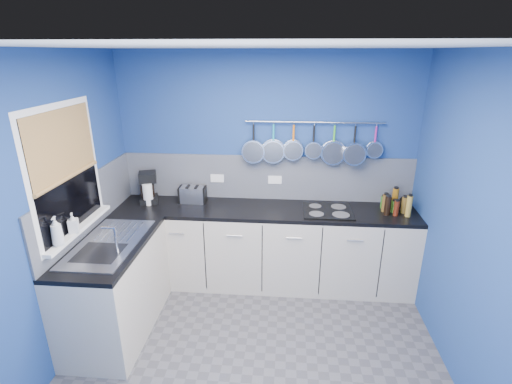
# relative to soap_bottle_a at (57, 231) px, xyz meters

# --- Properties ---
(floor) EXTENTS (3.20, 3.00, 0.02)m
(floor) POSITION_rel_soap_bottle_a_xyz_m (1.53, 0.03, -1.18)
(floor) COLOR #47474C
(floor) RESTS_ON ground
(ceiling) EXTENTS (3.20, 3.00, 0.02)m
(ceiling) POSITION_rel_soap_bottle_a_xyz_m (1.53, 0.03, 1.34)
(ceiling) COLOR white
(ceiling) RESTS_ON ground
(wall_back) EXTENTS (3.20, 0.02, 2.50)m
(wall_back) POSITION_rel_soap_bottle_a_xyz_m (1.53, 1.54, 0.08)
(wall_back) COLOR navy
(wall_back) RESTS_ON ground
(wall_left) EXTENTS (0.02, 3.00, 2.50)m
(wall_left) POSITION_rel_soap_bottle_a_xyz_m (-0.08, 0.03, 0.08)
(wall_left) COLOR navy
(wall_left) RESTS_ON ground
(wall_right) EXTENTS (0.02, 3.00, 2.50)m
(wall_right) POSITION_rel_soap_bottle_a_xyz_m (3.14, 0.03, 0.08)
(wall_right) COLOR navy
(wall_right) RESTS_ON ground
(backsplash_back) EXTENTS (3.20, 0.02, 0.50)m
(backsplash_back) POSITION_rel_soap_bottle_a_xyz_m (1.53, 1.52, -0.02)
(backsplash_back) COLOR slate
(backsplash_back) RESTS_ON wall_back
(backsplash_left) EXTENTS (0.02, 1.80, 0.50)m
(backsplash_left) POSITION_rel_soap_bottle_a_xyz_m (-0.06, 0.63, -0.02)
(backsplash_left) COLOR slate
(backsplash_left) RESTS_ON wall_left
(cabinet_run_back) EXTENTS (3.20, 0.60, 0.86)m
(cabinet_run_back) POSITION_rel_soap_bottle_a_xyz_m (1.53, 1.23, -0.74)
(cabinet_run_back) COLOR #B9AE9D
(cabinet_run_back) RESTS_ON ground
(worktop_back) EXTENTS (3.20, 0.60, 0.04)m
(worktop_back) POSITION_rel_soap_bottle_a_xyz_m (1.53, 1.23, -0.29)
(worktop_back) COLOR black
(worktop_back) RESTS_ON cabinet_run_back
(cabinet_run_left) EXTENTS (0.60, 1.20, 0.86)m
(cabinet_run_left) POSITION_rel_soap_bottle_a_xyz_m (0.23, 0.33, -0.74)
(cabinet_run_left) COLOR #B9AE9D
(cabinet_run_left) RESTS_ON ground
(worktop_left) EXTENTS (0.60, 1.20, 0.04)m
(worktop_left) POSITION_rel_soap_bottle_a_xyz_m (0.23, 0.33, -0.29)
(worktop_left) COLOR black
(worktop_left) RESTS_ON cabinet_run_left
(window_frame) EXTENTS (0.01, 1.00, 1.10)m
(window_frame) POSITION_rel_soap_bottle_a_xyz_m (-0.05, 0.33, 0.38)
(window_frame) COLOR white
(window_frame) RESTS_ON wall_left
(window_glass) EXTENTS (0.01, 0.90, 1.00)m
(window_glass) POSITION_rel_soap_bottle_a_xyz_m (-0.04, 0.33, 0.38)
(window_glass) COLOR black
(window_glass) RESTS_ON wall_left
(bamboo_blind) EXTENTS (0.01, 0.90, 0.55)m
(bamboo_blind) POSITION_rel_soap_bottle_a_xyz_m (-0.03, 0.33, 0.61)
(bamboo_blind) COLOR tan
(bamboo_blind) RESTS_ON wall_left
(window_sill) EXTENTS (0.10, 0.98, 0.03)m
(window_sill) POSITION_rel_soap_bottle_a_xyz_m (-0.02, 0.33, -0.13)
(window_sill) COLOR white
(window_sill) RESTS_ON wall_left
(sink_unit) EXTENTS (0.50, 0.95, 0.01)m
(sink_unit) POSITION_rel_soap_bottle_a_xyz_m (0.23, 0.33, -0.27)
(sink_unit) COLOR silver
(sink_unit) RESTS_ON worktop_left
(mixer_tap) EXTENTS (0.12, 0.08, 0.26)m
(mixer_tap) POSITION_rel_soap_bottle_a_xyz_m (0.39, 0.15, -0.14)
(mixer_tap) COLOR silver
(mixer_tap) RESTS_ON worktop_left
(socket_left) EXTENTS (0.15, 0.01, 0.09)m
(socket_left) POSITION_rel_soap_bottle_a_xyz_m (0.98, 1.50, -0.04)
(socket_left) COLOR white
(socket_left) RESTS_ON backsplash_back
(socket_right) EXTENTS (0.15, 0.01, 0.09)m
(socket_right) POSITION_rel_soap_bottle_a_xyz_m (1.63, 1.50, -0.04)
(socket_right) COLOR white
(socket_right) RESTS_ON backsplash_back
(pot_rail) EXTENTS (1.45, 0.02, 0.02)m
(pot_rail) POSITION_rel_soap_bottle_a_xyz_m (2.03, 1.48, 0.61)
(pot_rail) COLOR silver
(pot_rail) RESTS_ON wall_back
(soap_bottle_a) EXTENTS (0.11, 0.11, 0.24)m
(soap_bottle_a) POSITION_rel_soap_bottle_a_xyz_m (0.00, 0.00, 0.00)
(soap_bottle_a) COLOR white
(soap_bottle_a) RESTS_ON window_sill
(soap_bottle_b) EXTENTS (0.10, 0.10, 0.17)m
(soap_bottle_b) POSITION_rel_soap_bottle_a_xyz_m (0.00, 0.23, -0.03)
(soap_bottle_b) COLOR white
(soap_bottle_b) RESTS_ON window_sill
(paper_towel) EXTENTS (0.13, 0.13, 0.24)m
(paper_towel) POSITION_rel_soap_bottle_a_xyz_m (0.26, 1.23, -0.15)
(paper_towel) COLOR white
(paper_towel) RESTS_ON worktop_back
(coffee_maker) EXTENTS (0.25, 0.26, 0.34)m
(coffee_maker) POSITION_rel_soap_bottle_a_xyz_m (0.25, 1.29, -0.10)
(coffee_maker) COLOR black
(coffee_maker) RESTS_ON worktop_back
(toaster) EXTENTS (0.28, 0.17, 0.18)m
(toaster) POSITION_rel_soap_bottle_a_xyz_m (0.73, 1.34, -0.18)
(toaster) COLOR silver
(toaster) RESTS_ON worktop_back
(canister) EXTENTS (0.12, 0.12, 0.14)m
(canister) POSITION_rel_soap_bottle_a_xyz_m (0.76, 1.35, -0.20)
(canister) COLOR silver
(canister) RESTS_ON worktop_back
(hob) EXTENTS (0.51, 0.45, 0.01)m
(hob) POSITION_rel_soap_bottle_a_xyz_m (2.20, 1.20, -0.26)
(hob) COLOR black
(hob) RESTS_ON worktop_back
(pan_0) EXTENTS (0.25, 0.08, 0.44)m
(pan_0) POSITION_rel_soap_bottle_a_xyz_m (1.40, 1.47, 0.39)
(pan_0) COLOR silver
(pan_0) RESTS_ON pot_rail
(pan_1) EXTENTS (0.25, 0.06, 0.44)m
(pan_1) POSITION_rel_soap_bottle_a_xyz_m (1.61, 1.47, 0.39)
(pan_1) COLOR silver
(pan_1) RESTS_ON pot_rail
(pan_2) EXTENTS (0.21, 0.07, 0.40)m
(pan_2) POSITION_rel_soap_bottle_a_xyz_m (1.82, 1.47, 0.41)
(pan_2) COLOR silver
(pan_2) RESTS_ON pot_rail
(pan_3) EXTENTS (0.18, 0.10, 0.37)m
(pan_3) POSITION_rel_soap_bottle_a_xyz_m (2.03, 1.47, 0.42)
(pan_3) COLOR silver
(pan_3) RESTS_ON pot_rail
(pan_4) EXTENTS (0.26, 0.06, 0.45)m
(pan_4) POSITION_rel_soap_bottle_a_xyz_m (2.24, 1.47, 0.39)
(pan_4) COLOR silver
(pan_4) RESTS_ON pot_rail
(pan_5) EXTENTS (0.24, 0.12, 0.43)m
(pan_5) POSITION_rel_soap_bottle_a_xyz_m (2.45, 1.47, 0.40)
(pan_5) COLOR silver
(pan_5) RESTS_ON pot_rail
(pan_6) EXTENTS (0.17, 0.06, 0.36)m
(pan_6) POSITION_rel_soap_bottle_a_xyz_m (2.67, 1.47, 0.43)
(pan_6) COLOR silver
(pan_6) RESTS_ON pot_rail
(condiment_0) EXTENTS (0.07, 0.07, 0.11)m
(condiment_0) POSITION_rel_soap_bottle_a_xyz_m (2.99, 1.35, -0.21)
(condiment_0) COLOR black
(condiment_0) RESTS_ON worktop_back
(condiment_1) EXTENTS (0.06, 0.06, 0.22)m
(condiment_1) POSITION_rel_soap_bottle_a_xyz_m (2.90, 1.34, -0.16)
(condiment_1) COLOR #8C5914
(condiment_1) RESTS_ON worktop_back
(condiment_2) EXTENTS (0.05, 0.05, 0.13)m
(condiment_2) POSITION_rel_soap_bottle_a_xyz_m (2.79, 1.34, -0.20)
(condiment_2) COLOR #265919
(condiment_2) RESTS_ON worktop_back
(condiment_3) EXTENTS (0.07, 0.07, 0.17)m
(condiment_3) POSITION_rel_soap_bottle_a_xyz_m (2.98, 1.24, -0.18)
(condiment_3) COLOR brown
(condiment_3) RESTS_ON worktop_back
(condiment_4) EXTENTS (0.07, 0.07, 0.12)m
(condiment_4) POSITION_rel_soap_bottle_a_xyz_m (2.88, 1.25, -0.21)
(condiment_4) COLOR #3F721E
(condiment_4) RESTS_ON worktop_back
(condiment_5) EXTENTS (0.07, 0.07, 0.18)m
(condiment_5) POSITION_rel_soap_bottle_a_xyz_m (2.79, 1.25, -0.18)
(condiment_5) COLOR brown
(condiment_5) RESTS_ON worktop_back
(condiment_6) EXTENTS (0.06, 0.06, 0.22)m
(condiment_6) POSITION_rel_soap_bottle_a_xyz_m (2.99, 1.14, -0.16)
(condiment_6) COLOR olive
(condiment_6) RESTS_ON worktop_back
(condiment_7) EXTENTS (0.05, 0.05, 0.16)m
(condiment_7) POSITION_rel_soap_bottle_a_xyz_m (2.88, 1.15, -0.19)
(condiment_7) COLOR #4C190C
(condiment_7) RESTS_ON worktop_back
(condiment_8) EXTENTS (0.06, 0.06, 0.20)m
(condiment_8) POSITION_rel_soap_bottle_a_xyz_m (2.79, 1.16, -0.17)
(condiment_8) COLOR black
(condiment_8) RESTS_ON worktop_back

